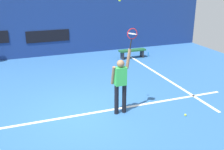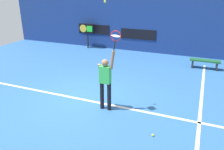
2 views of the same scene
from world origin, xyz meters
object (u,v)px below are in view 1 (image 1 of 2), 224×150
at_px(tennis_player, 120,82).
at_px(court_bench, 132,52).
at_px(tennis_racket, 132,35).
at_px(tennis_ball, 120,0).
at_px(spare_ball, 185,115).
at_px(water_bottle, 148,54).

height_order(tennis_player, court_bench, tennis_player).
height_order(tennis_racket, tennis_ball, tennis_ball).
height_order(tennis_ball, spare_ball, tennis_ball).
bearing_deg(tennis_racket, water_bottle, 57.60).
distance_m(tennis_racket, court_bench, 6.34).
relative_size(water_bottle, spare_ball, 3.53).
bearing_deg(water_bottle, tennis_ball, -125.40).
xyz_separation_m(tennis_racket, tennis_ball, (-0.36, 0.08, 0.95)).
relative_size(tennis_player, water_bottle, 8.29).
height_order(tennis_racket, water_bottle, tennis_racket).
height_order(court_bench, spare_ball, court_bench).
distance_m(water_bottle, spare_ball, 6.62).
bearing_deg(tennis_ball, water_bottle, 54.60).
relative_size(tennis_player, court_bench, 1.42).
xyz_separation_m(tennis_racket, court_bench, (2.53, 5.43, -2.05)).
relative_size(tennis_racket, water_bottle, 2.59).
bearing_deg(tennis_racket, court_bench, 65.07).
bearing_deg(spare_ball, tennis_ball, 152.01).
distance_m(tennis_player, court_bench, 6.18).
xyz_separation_m(tennis_player, tennis_racket, (0.34, -0.00, 1.38)).
xyz_separation_m(court_bench, spare_ball, (-1.11, -6.30, -0.30)).
bearing_deg(spare_ball, water_bottle, 72.17).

